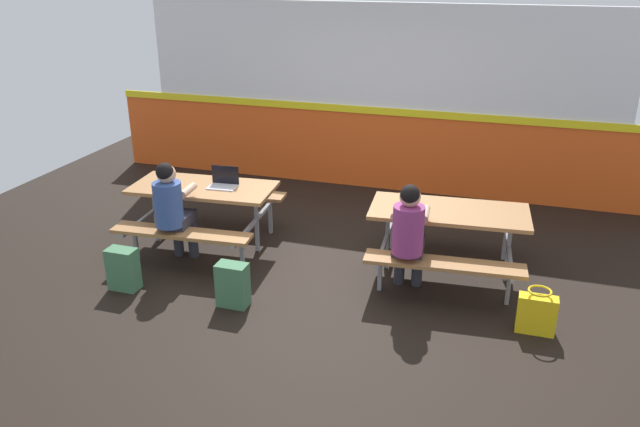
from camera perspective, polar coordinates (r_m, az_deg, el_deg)
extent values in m
cube|color=black|center=(6.88, -0.61, -5.05)|extent=(10.00, 10.00, 0.02)
cube|color=#E55119|center=(9.17, 4.79, 5.75)|extent=(8.00, 0.12, 1.10)
cube|color=yellow|center=(8.96, 4.81, 9.32)|extent=(8.00, 0.03, 0.10)
cube|color=silver|center=(8.88, 5.07, 14.13)|extent=(6.72, 0.12, 1.40)
cube|color=#9E6B3D|center=(7.25, -10.60, 2.32)|extent=(1.67, 0.87, 0.04)
cube|color=#9E6B3D|center=(6.82, -12.51, -1.76)|extent=(1.55, 0.39, 0.04)
cube|color=#9E6B3D|center=(7.90, -8.66, 1.89)|extent=(1.55, 0.39, 0.04)
cube|color=gray|center=(7.64, -14.73, 0.04)|extent=(0.04, 0.04, 0.70)
cube|color=gray|center=(7.63, -14.76, 0.32)|extent=(0.16, 1.55, 0.04)
cube|color=gray|center=(7.29, -16.41, -2.48)|extent=(0.04, 0.04, 0.41)
cube|color=gray|center=(8.11, -13.02, 0.42)|extent=(0.04, 0.04, 0.41)
cube|color=gray|center=(7.16, -5.78, -0.82)|extent=(0.04, 0.04, 0.70)
cube|color=gray|center=(7.15, -5.79, -0.53)|extent=(0.16, 1.55, 0.04)
cube|color=gray|center=(6.79, -7.10, -3.59)|extent=(0.04, 0.04, 0.41)
cube|color=gray|center=(7.66, -4.53, -0.37)|extent=(0.04, 0.04, 0.41)
cube|color=#9E6B3D|center=(6.59, 11.66, 0.18)|extent=(1.67, 0.87, 0.04)
cube|color=#9E6B3D|center=(6.13, 11.21, -4.51)|extent=(1.55, 0.39, 0.04)
cube|color=#9E6B3D|center=(7.29, 11.69, -0.10)|extent=(1.55, 0.39, 0.04)
cube|color=gray|center=(6.77, 6.12, -2.26)|extent=(0.04, 0.04, 0.70)
cube|color=gray|center=(6.75, 6.14, -1.95)|extent=(0.16, 1.55, 0.04)
cube|color=gray|center=(6.38, 5.47, -5.30)|extent=(0.04, 0.04, 0.41)
cube|color=gray|center=(7.29, 6.60, -1.68)|extent=(0.04, 0.04, 0.41)
cube|color=gray|center=(6.76, 16.73, -3.19)|extent=(0.04, 0.04, 0.70)
cube|color=gray|center=(6.74, 16.77, -2.88)|extent=(0.16, 1.55, 0.04)
cube|color=gray|center=(6.37, 16.78, -6.29)|extent=(0.04, 0.04, 0.41)
cube|color=gray|center=(7.28, 16.44, -2.54)|extent=(0.04, 0.04, 0.41)
cylinder|color=#2D2D38|center=(7.25, -12.79, -2.07)|extent=(0.11, 0.11, 0.45)
cylinder|color=#2D2D38|center=(7.18, -11.49, -2.21)|extent=(0.11, 0.11, 0.45)
cube|color=#2D2D38|center=(6.98, -12.84, -0.51)|extent=(0.33, 0.40, 0.12)
cylinder|color=#334C8C|center=(6.75, -13.63, 0.82)|extent=(0.30, 0.30, 0.48)
cylinder|color=tan|center=(6.95, -14.02, 2.24)|extent=(0.10, 0.31, 0.08)
cylinder|color=tan|center=(6.83, -11.92, 2.08)|extent=(0.10, 0.31, 0.08)
sphere|color=tan|center=(6.66, -13.81, 3.53)|extent=(0.20, 0.20, 0.20)
sphere|color=black|center=(6.62, -13.95, 3.73)|extent=(0.18, 0.18, 0.18)
cylinder|color=#2D2D38|center=(6.53, 7.26, -4.51)|extent=(0.11, 0.11, 0.45)
cylinder|color=#2D2D38|center=(6.52, 8.84, -4.66)|extent=(0.11, 0.11, 0.45)
cube|color=#2D2D38|center=(6.26, 8.05, -2.87)|extent=(0.33, 0.40, 0.12)
cylinder|color=#8C3372|center=(6.01, 8.01, -1.48)|extent=(0.30, 0.30, 0.48)
cylinder|color=tan|center=(6.17, 6.95, 0.18)|extent=(0.10, 0.31, 0.08)
cylinder|color=tan|center=(6.15, 9.54, -0.04)|extent=(0.10, 0.31, 0.08)
sphere|color=tan|center=(5.90, 8.20, 1.53)|extent=(0.20, 0.20, 0.20)
sphere|color=black|center=(5.86, 8.19, 1.75)|extent=(0.18, 0.18, 0.18)
cube|color=silver|center=(7.15, -8.86, 2.39)|extent=(0.34, 0.24, 0.01)
cube|color=black|center=(7.21, -8.60, 3.51)|extent=(0.32, 0.03, 0.21)
cube|color=#3F724C|center=(6.14, -7.94, -6.45)|extent=(0.30, 0.18, 0.44)
cube|color=#3F724C|center=(6.26, -7.49, -6.52)|extent=(0.21, 0.04, 0.19)
cube|color=yellow|center=(6.01, 19.08, -8.67)|extent=(0.34, 0.14, 0.36)
torus|color=yellow|center=(5.90, 19.37, -6.66)|extent=(0.21, 0.21, 0.02)
cube|color=#3F724C|center=(6.68, -17.46, -4.84)|extent=(0.30, 0.18, 0.44)
cube|color=#3F724C|center=(6.79, -16.88, -4.94)|extent=(0.21, 0.04, 0.19)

